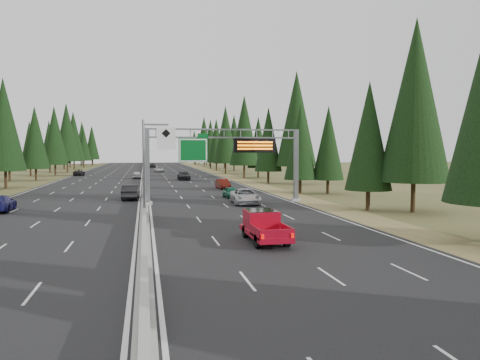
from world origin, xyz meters
The scene contains 20 objects.
ground centered at (0.00, 0.00, 0.00)m, with size 400.00×400.00×0.00m, color #494922.
road centered at (0.00, 80.00, 0.04)m, with size 32.00×260.00×0.08m, color black.
shoulder_right centered at (17.80, 80.00, 0.03)m, with size 3.60×260.00×0.06m, color olive.
shoulder_left centered at (-17.80, 80.00, 0.03)m, with size 3.60×260.00×0.06m, color #494922.
median_barrier centered at (0.00, 80.00, 0.41)m, with size 0.70×260.00×0.85m.
sign_gantry centered at (8.92, 34.88, 5.27)m, with size 16.75×0.98×7.80m.
hov_sign_pole centered at (0.58, 24.97, 4.72)m, with size 2.80×0.50×8.00m.
tree_row_right centered at (22.10, 57.36, 9.36)m, with size 12.24×238.70×18.84m.
tree_row_left centered at (-21.87, 77.40, 9.03)m, with size 11.52×237.16×18.79m.
silver_minivan centered at (10.22, 33.57, 0.87)m, with size 2.63×5.70×1.58m, color silver.
red_pickup centered at (7.12, 14.00, 1.09)m, with size 1.99×5.58×1.82m.
car_ahead_green centered at (9.95, 40.00, 0.73)m, with size 1.53×3.81×1.30m, color #155C40.
car_ahead_dkred centered at (11.17, 53.18, 0.78)m, with size 1.49×4.27×1.41m, color #60160D.
car_ahead_dkgrey centered at (7.34, 75.33, 0.88)m, with size 2.24×5.50×1.60m, color black.
car_ahead_white centered at (3.76, 109.91, 0.71)m, with size 2.11×4.57×1.27m, color silver.
car_ahead_far centered at (2.64, 140.76, 0.90)m, with size 1.93×4.80×1.63m, color black.
car_onc_near centered at (-1.50, 40.69, 0.90)m, with size 1.74×4.99×1.64m, color black.
car_onc_blue centered at (-12.81, 32.08, 0.82)m, with size 2.08×5.12×1.49m, color navy.
car_onc_white centered at (-1.50, 81.49, 0.79)m, with size 1.69×4.19×1.43m, color silver.
car_onc_far centered at (-14.27, 95.51, 0.76)m, with size 2.25×4.88×1.36m, color black.
Camera 1 is at (0.05, -13.49, 5.57)m, focal length 35.00 mm.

